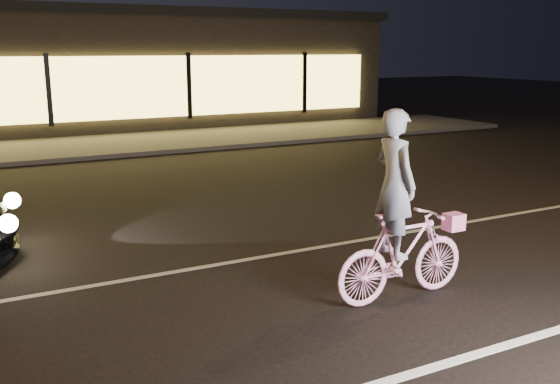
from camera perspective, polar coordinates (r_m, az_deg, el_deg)
ground at (r=6.70m, az=-1.11°, el=-12.10°), size 90.00×90.00×0.00m
lane_stripe_far at (r=8.40m, az=-7.31°, el=-6.86°), size 60.00×0.10×0.01m
sidewalk at (r=18.83m, az=-19.27°, el=3.78°), size 30.00×4.00×0.12m
storefront at (r=24.55m, az=-21.86°, el=10.47°), size 25.40×8.42×4.20m
cyclist at (r=7.21m, az=10.95°, el=-3.79°), size 1.76×0.61×2.21m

